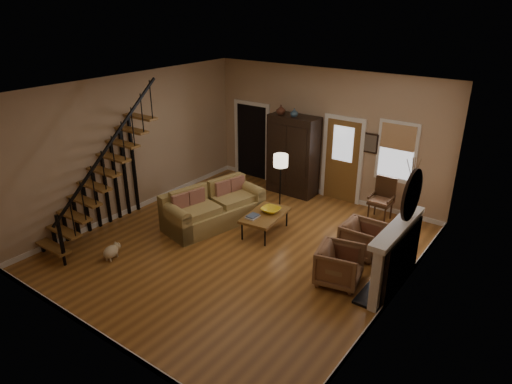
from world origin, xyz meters
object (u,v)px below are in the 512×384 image
Objects in this scene: coffee_table at (265,223)px; floor_lamp at (280,185)px; sofa at (214,207)px; armchair_right at (362,239)px; side_chair at (381,200)px; armoire at (293,155)px; armchair_left at (340,265)px.

floor_lamp reaches higher than coffee_table.
sofa is 1.54× the size of floor_lamp.
sofa is at bearing 101.79° from armchair_right.
floor_lamp is 2.38m from side_chair.
armchair_right reaches higher than coffee_table.
armoire is at bearing 93.27° from sofa.
side_chair reaches higher than coffee_table.
armoire reaches higher than side_chair.
coffee_table is 1.18× the size of side_chair.
armchair_right is 2.52m from floor_lamp.
sofa is 2.91× the size of armchair_left.
sofa is 3.01× the size of armchair_right.
coffee_table is (1.21, 0.33, -0.20)m from sofa.
armoire reaches higher than floor_lamp.
armchair_right is at bearing -79.81° from side_chair.
armchair_right is at bearing -34.04° from armoire.
floor_lamp is (-2.41, 0.64, 0.40)m from armchair_right.
coffee_table is 2.16m from armchair_right.
side_chair is (2.55, -0.20, -0.54)m from armoire.
armoire reaches higher than coffee_table.
sofa is at bearing -140.91° from side_chair.
coffee_table is at bearing -72.36° from armoire.
armoire reaches higher than armchair_right.
side_chair is at bearing 27.61° from floor_lamp.
side_chair is at bearing -4.48° from armoire.
armoire is 2.64× the size of armchair_left.
armchair_right is (2.12, 0.39, 0.12)m from coffee_table.
armoire is 2.61m from side_chair.
sofa is at bearing 70.12° from armchair_left.
sofa is 1.92× the size of coffee_table.
coffee_table is 1.57× the size of armchair_right.
armoire is 3.52m from armchair_right.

